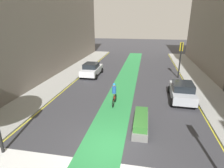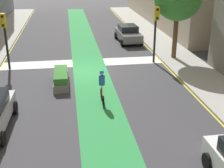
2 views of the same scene
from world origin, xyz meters
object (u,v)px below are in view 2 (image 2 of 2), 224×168
(traffic_signal_near_left, at_px, (156,24))
(median_planter, at_px, (61,78))
(car_grey_left_near, at_px, (128,34))
(traffic_signal_near_right, at_px, (4,31))
(cyclist_in_lane, at_px, (102,86))

(traffic_signal_near_left, xyz_separation_m, median_planter, (6.92, 3.45, -2.52))
(car_grey_left_near, bearing_deg, traffic_signal_near_right, 33.66)
(car_grey_left_near, distance_m, median_planter, 11.82)
(car_grey_left_near, height_order, median_planter, car_grey_left_near)
(traffic_signal_near_left, bearing_deg, car_grey_left_near, -83.89)
(traffic_signal_near_right, relative_size, cyclist_in_lane, 2.12)
(car_grey_left_near, height_order, cyclist_in_lane, cyclist_in_lane)
(car_grey_left_near, bearing_deg, cyclist_in_lane, 73.05)
(traffic_signal_near_right, bearing_deg, cyclist_in_lane, 132.17)
(cyclist_in_lane, distance_m, median_planter, 3.81)
(traffic_signal_near_right, bearing_deg, car_grey_left_near, -146.34)
(car_grey_left_near, relative_size, cyclist_in_lane, 2.29)
(car_grey_left_near, bearing_deg, median_planter, 58.29)
(traffic_signal_near_right, height_order, median_planter, traffic_signal_near_right)
(traffic_signal_near_left, relative_size, median_planter, 1.40)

